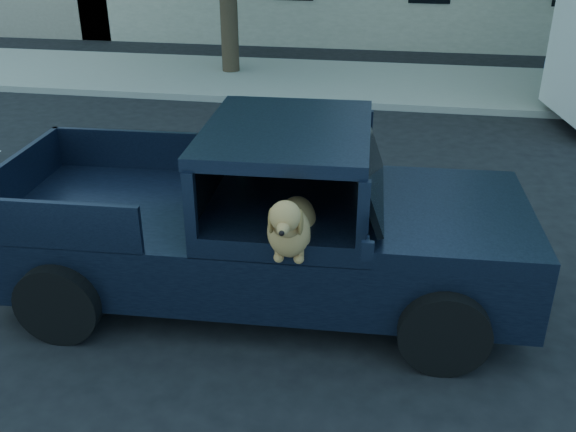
# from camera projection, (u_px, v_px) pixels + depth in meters

# --- Properties ---
(ground) EXTENTS (120.00, 120.00, 0.00)m
(ground) POSITION_uv_depth(u_px,v_px,m) (361.00, 288.00, 7.51)
(ground) COLOR black
(ground) RESTS_ON ground
(far_sidewalk) EXTENTS (60.00, 4.00, 0.15)m
(far_sidewalk) POSITION_uv_depth(u_px,v_px,m) (387.00, 84.00, 15.61)
(far_sidewalk) COLOR gray
(far_sidewalk) RESTS_ON ground
(lane_stripes) EXTENTS (21.60, 0.14, 0.01)m
(lane_stripes) POSITION_uv_depth(u_px,v_px,m) (501.00, 185.00, 10.21)
(lane_stripes) COLOR silver
(lane_stripes) RESTS_ON ground
(pickup_truck) EXTENTS (5.73, 2.96, 2.02)m
(pickup_truck) POSITION_uv_depth(u_px,v_px,m) (255.00, 241.00, 7.11)
(pickup_truck) COLOR black
(pickup_truck) RESTS_ON ground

